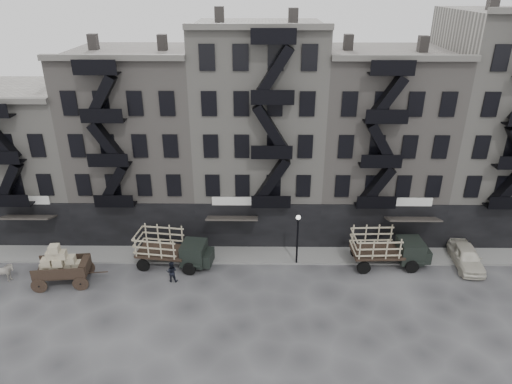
{
  "coord_description": "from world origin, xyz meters",
  "views": [
    {
      "loc": [
        0.19,
        -27.11,
        19.99
      ],
      "look_at": [
        -0.14,
        4.0,
        5.5
      ],
      "focal_mm": 32.0,
      "sensor_mm": 36.0,
      "label": 1
    }
  ],
  "objects_px": {
    "stake_truck_west": "(172,247)",
    "stake_truck_east": "(388,246)",
    "horse": "(1,274)",
    "pedestrian_mid": "(172,272)",
    "car_east": "(466,257)",
    "wagon": "(59,261)"
  },
  "relations": [
    {
      "from": "horse",
      "to": "pedestrian_mid",
      "type": "bearing_deg",
      "value": -110.39
    },
    {
      "from": "horse",
      "to": "stake_truck_west",
      "type": "bearing_deg",
      "value": -100.55
    },
    {
      "from": "stake_truck_east",
      "to": "pedestrian_mid",
      "type": "height_order",
      "value": "stake_truck_east"
    },
    {
      "from": "stake_truck_west",
      "to": "pedestrian_mid",
      "type": "bearing_deg",
      "value": -74.73
    },
    {
      "from": "car_east",
      "to": "pedestrian_mid",
      "type": "height_order",
      "value": "pedestrian_mid"
    },
    {
      "from": "stake_truck_west",
      "to": "car_east",
      "type": "bearing_deg",
      "value": 8.07
    },
    {
      "from": "wagon",
      "to": "stake_truck_east",
      "type": "height_order",
      "value": "wagon"
    },
    {
      "from": "wagon",
      "to": "stake_truck_west",
      "type": "distance_m",
      "value": 7.97
    },
    {
      "from": "stake_truck_east",
      "to": "car_east",
      "type": "bearing_deg",
      "value": -2.54
    },
    {
      "from": "horse",
      "to": "pedestrian_mid",
      "type": "xyz_separation_m",
      "value": [
        12.28,
        0.34,
        0.04
      ]
    },
    {
      "from": "horse",
      "to": "stake_truck_east",
      "type": "xyz_separation_m",
      "value": [
        28.43,
        2.63,
        0.9
      ]
    },
    {
      "from": "pedestrian_mid",
      "to": "horse",
      "type": "bearing_deg",
      "value": 3.36
    },
    {
      "from": "horse",
      "to": "car_east",
      "type": "xyz_separation_m",
      "value": [
        34.5,
        2.62,
        0.0
      ]
    },
    {
      "from": "wagon",
      "to": "pedestrian_mid",
      "type": "xyz_separation_m",
      "value": [
        7.88,
        0.3,
        -1.09
      ]
    },
    {
      "from": "wagon",
      "to": "pedestrian_mid",
      "type": "height_order",
      "value": "wagon"
    },
    {
      "from": "horse",
      "to": "car_east",
      "type": "relative_size",
      "value": 0.4
    },
    {
      "from": "stake_truck_west",
      "to": "stake_truck_east",
      "type": "bearing_deg",
      "value": 8.28
    },
    {
      "from": "horse",
      "to": "pedestrian_mid",
      "type": "relative_size",
      "value": 1.13
    },
    {
      "from": "wagon",
      "to": "pedestrian_mid",
      "type": "relative_size",
      "value": 2.55
    },
    {
      "from": "stake_truck_east",
      "to": "stake_truck_west",
      "type": "bearing_deg",
      "value": 178.25
    },
    {
      "from": "stake_truck_east",
      "to": "car_east",
      "type": "xyz_separation_m",
      "value": [
        6.07,
        -0.01,
        -0.89
      ]
    },
    {
      "from": "horse",
      "to": "wagon",
      "type": "distance_m",
      "value": 4.54
    }
  ]
}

